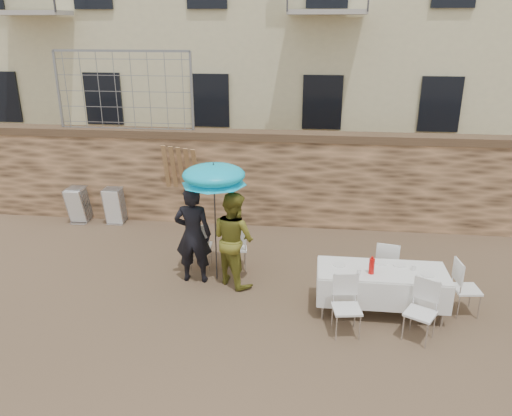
# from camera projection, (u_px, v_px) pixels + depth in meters

# --- Properties ---
(ground) EXTENTS (80.00, 80.00, 0.00)m
(ground) POSITION_uv_depth(u_px,v_px,m) (213.00, 342.00, 7.61)
(ground) COLOR brown
(ground) RESTS_ON ground
(stone_wall) EXTENTS (13.00, 0.50, 2.20)m
(stone_wall) POSITION_uv_depth(u_px,v_px,m) (253.00, 179.00, 11.88)
(stone_wall) COLOR #8C6746
(stone_wall) RESTS_ON ground
(chain_link_fence) EXTENTS (3.20, 0.06, 1.80)m
(chain_link_fence) POSITION_uv_depth(u_px,v_px,m) (124.00, 92.00, 11.52)
(chain_link_fence) COLOR gray
(chain_link_fence) RESTS_ON stone_wall
(man_suit) EXTENTS (0.69, 0.46, 1.87)m
(man_suit) POSITION_uv_depth(u_px,v_px,m) (193.00, 235.00, 9.15)
(man_suit) COLOR black
(man_suit) RESTS_ON ground
(woman_dress) EXTENTS (1.10, 1.07, 1.79)m
(woman_dress) POSITION_uv_depth(u_px,v_px,m) (233.00, 239.00, 9.08)
(woman_dress) COLOR #9C972F
(woman_dress) RESTS_ON ground
(umbrella) EXTENTS (1.18, 1.18, 2.11)m
(umbrella) POSITION_uv_depth(u_px,v_px,m) (214.00, 178.00, 8.83)
(umbrella) COLOR #3F3F44
(umbrella) RESTS_ON ground
(couple_chair_left) EXTENTS (0.52, 0.52, 0.96)m
(couple_chair_left) POSITION_uv_depth(u_px,v_px,m) (201.00, 245.00, 9.82)
(couple_chair_left) COLOR white
(couple_chair_left) RESTS_ON ground
(couple_chair_right) EXTENTS (0.56, 0.56, 0.96)m
(couple_chair_right) POSITION_uv_depth(u_px,v_px,m) (236.00, 247.00, 9.74)
(couple_chair_right) COLOR white
(couple_chair_right) RESTS_ON ground
(banquet_table) EXTENTS (2.10, 0.85, 0.78)m
(banquet_table) POSITION_uv_depth(u_px,v_px,m) (382.00, 272.00, 8.19)
(banquet_table) COLOR white
(banquet_table) RESTS_ON ground
(soda_bottle) EXTENTS (0.09, 0.09, 0.26)m
(soda_bottle) POSITION_uv_depth(u_px,v_px,m) (372.00, 266.00, 8.02)
(soda_bottle) COLOR red
(soda_bottle) RESTS_ON banquet_table
(table_chair_front_left) EXTENTS (0.55, 0.55, 0.96)m
(table_chair_front_left) POSITION_uv_depth(u_px,v_px,m) (347.00, 307.00, 7.65)
(table_chair_front_left) COLOR white
(table_chair_front_left) RESTS_ON ground
(table_chair_front_right) EXTENTS (0.65, 0.65, 0.96)m
(table_chair_front_right) POSITION_uv_depth(u_px,v_px,m) (420.00, 312.00, 7.53)
(table_chair_front_right) COLOR white
(table_chair_front_right) RESTS_ON ground
(table_chair_back) EXTENTS (0.56, 0.56, 0.96)m
(table_chair_back) POSITION_uv_depth(u_px,v_px,m) (387.00, 265.00, 9.00)
(table_chair_back) COLOR white
(table_chair_back) RESTS_ON ground
(table_chair_side) EXTENTS (0.53, 0.53, 0.96)m
(table_chair_side) POSITION_uv_depth(u_px,v_px,m) (467.00, 288.00, 8.22)
(table_chair_side) COLOR white
(table_chair_side) RESTS_ON ground
(chair_stack_left) EXTENTS (0.46, 0.55, 0.92)m
(chair_stack_left) POSITION_uv_depth(u_px,v_px,m) (82.00, 202.00, 12.26)
(chair_stack_left) COLOR white
(chair_stack_left) RESTS_ON ground
(chair_stack_right) EXTENTS (0.46, 0.47, 0.92)m
(chair_stack_right) POSITION_uv_depth(u_px,v_px,m) (117.00, 203.00, 12.16)
(chair_stack_right) COLOR white
(chair_stack_right) RESTS_ON ground
(wood_planks) EXTENTS (0.70, 0.20, 2.00)m
(wood_planks) POSITION_uv_depth(u_px,v_px,m) (181.00, 184.00, 11.86)
(wood_planks) COLOR #A37749
(wood_planks) RESTS_ON ground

